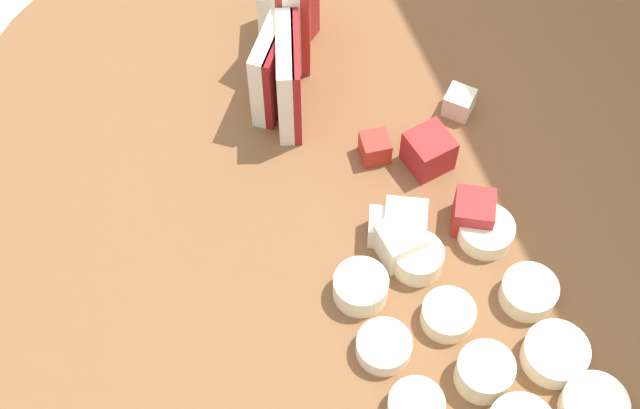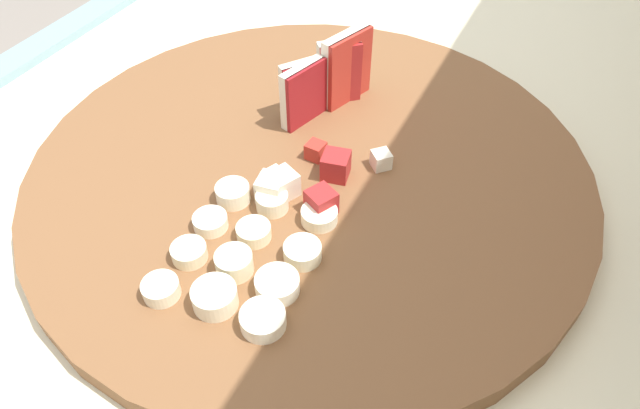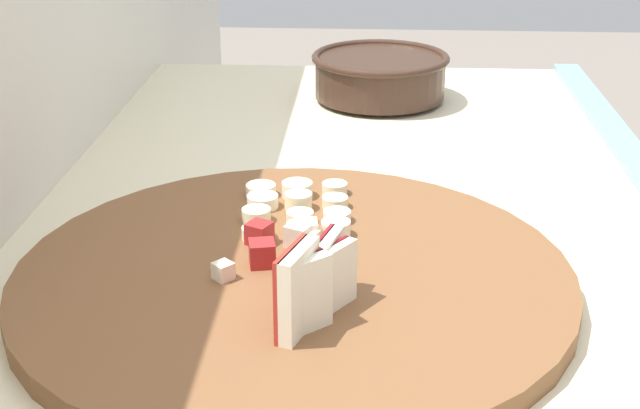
{
  "view_description": "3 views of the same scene",
  "coord_description": "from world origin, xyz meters",
  "px_view_note": "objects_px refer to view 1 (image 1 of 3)",
  "views": [
    {
      "loc": [
        0.18,
        -0.06,
        1.3
      ],
      "look_at": [
        -0.04,
        0.01,
        0.94
      ],
      "focal_mm": 51.81,
      "sensor_mm": 36.0,
      "label": 1
    },
    {
      "loc": [
        0.25,
        0.22,
        1.22
      ],
      "look_at": [
        -0.02,
        0.08,
        0.91
      ],
      "focal_mm": 32.13,
      "sensor_mm": 36.0,
      "label": 2
    },
    {
      "loc": [
        -0.71,
        -0.01,
        1.25
      ],
      "look_at": [
        -0.02,
        0.03,
        0.95
      ],
      "focal_mm": 50.47,
      "sensor_mm": 36.0,
      "label": 3
    }
  ],
  "objects_px": {
    "cutting_board": "(374,178)",
    "banana_slice_rows": "(477,348)",
    "apple_wedge_fan": "(290,32)",
    "apple_dice_pile": "(421,195)"
  },
  "relations": [
    {
      "from": "cutting_board",
      "to": "banana_slice_rows",
      "type": "distance_m",
      "value": 0.11
    },
    {
      "from": "apple_wedge_fan",
      "to": "banana_slice_rows",
      "type": "distance_m",
      "value": 0.19
    },
    {
      "from": "apple_dice_pile",
      "to": "banana_slice_rows",
      "type": "distance_m",
      "value": 0.08
    },
    {
      "from": "apple_dice_pile",
      "to": "cutting_board",
      "type": "bearing_deg",
      "value": -155.58
    },
    {
      "from": "banana_slice_rows",
      "to": "apple_wedge_fan",
      "type": "bearing_deg",
      "value": -171.28
    },
    {
      "from": "apple_wedge_fan",
      "to": "banana_slice_rows",
      "type": "bearing_deg",
      "value": 8.72
    },
    {
      "from": "cutting_board",
      "to": "apple_dice_pile",
      "type": "bearing_deg",
      "value": 24.42
    },
    {
      "from": "apple_dice_pile",
      "to": "banana_slice_rows",
      "type": "bearing_deg",
      "value": -3.58
    },
    {
      "from": "cutting_board",
      "to": "banana_slice_rows",
      "type": "height_order",
      "value": "banana_slice_rows"
    },
    {
      "from": "apple_dice_pile",
      "to": "banana_slice_rows",
      "type": "relative_size",
      "value": 0.7
    }
  ]
}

